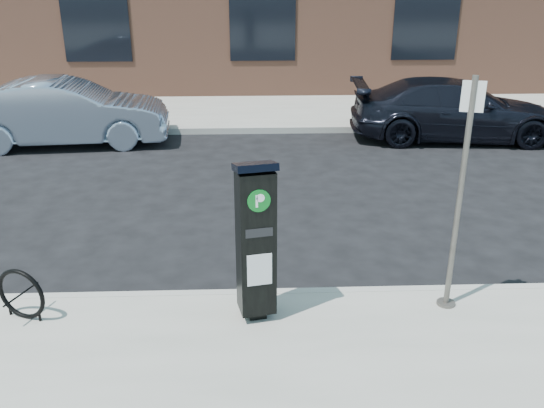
{
  "coord_description": "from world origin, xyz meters",
  "views": [
    {
      "loc": [
        -0.41,
        -6.19,
        3.81
      ],
      "look_at": [
        -0.15,
        0.5,
        1.1
      ],
      "focal_mm": 38.0,
      "sensor_mm": 36.0,
      "label": 1
    }
  ],
  "objects_px": {
    "parking_kiosk": "(256,240)",
    "car_silver": "(66,113)",
    "bike_rack": "(21,294)",
    "car_dark": "(455,110)",
    "sign_pole": "(459,200)"
  },
  "relations": [
    {
      "from": "bike_rack",
      "to": "car_dark",
      "type": "height_order",
      "value": "car_dark"
    },
    {
      "from": "parking_kiosk",
      "to": "bike_rack",
      "type": "bearing_deg",
      "value": 166.86
    },
    {
      "from": "sign_pole",
      "to": "car_dark",
      "type": "height_order",
      "value": "sign_pole"
    },
    {
      "from": "parking_kiosk",
      "to": "sign_pole",
      "type": "distance_m",
      "value": 2.28
    },
    {
      "from": "parking_kiosk",
      "to": "car_silver",
      "type": "xyz_separation_m",
      "value": [
        -4.33,
        7.74,
        -0.35
      ]
    },
    {
      "from": "sign_pole",
      "to": "bike_rack",
      "type": "distance_m",
      "value": 4.99
    },
    {
      "from": "car_silver",
      "to": "bike_rack",
      "type": "bearing_deg",
      "value": -172.79
    },
    {
      "from": "parking_kiosk",
      "to": "car_dark",
      "type": "xyz_separation_m",
      "value": [
        4.89,
        7.89,
        -0.39
      ]
    },
    {
      "from": "parking_kiosk",
      "to": "sign_pole",
      "type": "height_order",
      "value": "sign_pole"
    },
    {
      "from": "bike_rack",
      "to": "car_silver",
      "type": "height_order",
      "value": "car_silver"
    },
    {
      "from": "parking_kiosk",
      "to": "bike_rack",
      "type": "distance_m",
      "value": 2.72
    },
    {
      "from": "car_dark",
      "to": "bike_rack",
      "type": "bearing_deg",
      "value": 140.4
    },
    {
      "from": "bike_rack",
      "to": "car_dark",
      "type": "relative_size",
      "value": 0.13
    },
    {
      "from": "sign_pole",
      "to": "car_silver",
      "type": "relative_size",
      "value": 0.58
    },
    {
      "from": "car_dark",
      "to": "parking_kiosk",
      "type": "bearing_deg",
      "value": 152.49
    }
  ]
}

